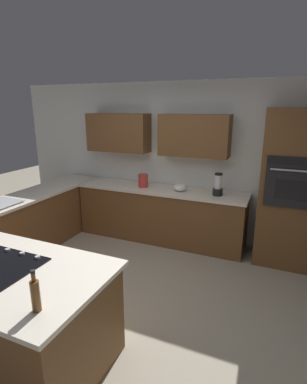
{
  "coord_description": "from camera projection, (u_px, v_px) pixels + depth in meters",
  "views": [
    {
      "loc": [
        -1.7,
        2.71,
        2.2
      ],
      "look_at": [
        -0.07,
        -1.05,
        1.03
      ],
      "focal_mm": 28.13,
      "sensor_mm": 36.0,
      "label": 1
    }
  ],
  "objects": [
    {
      "name": "island_base",
      "position": [
        1.0,
        313.0,
        2.68
      ],
      "size": [
        1.95,
        0.99,
        0.86
      ],
      "primitive_type": "cube",
      "color": "brown",
      "rests_on": "ground"
    },
    {
      "name": "ground_plane",
      "position": [
        114.0,
        295.0,
        3.64
      ],
      "size": [
        14.0,
        14.0,
        0.0
      ],
      "primitive_type": "plane",
      "color": "#9E937F"
    },
    {
      "name": "mixing_bowl",
      "position": [
        180.0,
        188.0,
        4.79
      ],
      "size": [
        0.21,
        0.21,
        0.12
      ],
      "primitive_type": "ellipsoid",
      "color": "white",
      "rests_on": "countertop_back"
    },
    {
      "name": "countertop_back",
      "position": [
        160.0,
        190.0,
        4.96
      ],
      "size": [
        2.84,
        0.64,
        0.04
      ],
      "primitive_type": "cube",
      "color": "silver",
      "rests_on": "lower_cabinets_back"
    },
    {
      "name": "blender",
      "position": [
        218.0,
        186.0,
        4.53
      ],
      "size": [
        0.15,
        0.15,
        0.34
      ],
      "color": "black",
      "rests_on": "countertop_back"
    },
    {
      "name": "lower_cabinets_back",
      "position": [
        160.0,
        215.0,
        5.08
      ],
      "size": [
        2.8,
        0.6,
        0.86
      ],
      "primitive_type": "cube",
      "color": "brown",
      "rests_on": "ground"
    },
    {
      "name": "wall_oven",
      "position": [
        291.0,
        189.0,
        4.15
      ],
      "size": [
        0.8,
        0.66,
        2.2
      ],
      "color": "brown",
      "rests_on": "ground"
    },
    {
      "name": "wall_back",
      "position": [
        170.0,
        155.0,
        5.09
      ],
      "size": [
        6.0,
        0.44,
        2.6
      ],
      "color": "silver",
      "rests_on": "ground"
    },
    {
      "name": "kettle",
      "position": [
        143.0,
        181.0,
        5.02
      ],
      "size": [
        0.16,
        0.16,
        0.22
      ],
      "primitive_type": "cylinder",
      "color": "red",
      "rests_on": "countertop_back"
    },
    {
      "name": "second_bottle",
      "position": [
        35.0,
        295.0,
        1.96
      ],
      "size": [
        0.06,
        0.06,
        0.3
      ],
      "color": "brown",
      "rests_on": "island_top"
    },
    {
      "name": "lower_cabinets_side",
      "position": [
        30.0,
        224.0,
        4.71
      ],
      "size": [
        0.6,
        2.9,
        0.86
      ],
      "primitive_type": "cube",
      "color": "brown",
      "rests_on": "ground"
    },
    {
      "name": "countertop_side",
      "position": [
        27.0,
        196.0,
        4.58
      ],
      "size": [
        0.64,
        2.94,
        0.04
      ],
      "primitive_type": "cube",
      "color": "silver",
      "rests_on": "lower_cabinets_side"
    }
  ]
}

